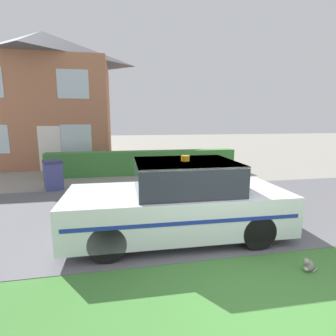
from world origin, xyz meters
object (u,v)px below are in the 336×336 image
(cat, at_px, (308,265))
(house_left, at_px, (47,98))
(police_car, at_px, (179,201))
(wheelie_bin, at_px, (53,175))

(cat, distance_m, house_left, 14.65)
(police_car, xyz_separation_m, cat, (1.71, -1.66, -0.64))
(police_car, bearing_deg, wheelie_bin, -51.60)
(house_left, height_order, wheelie_bin, house_left)
(house_left, bearing_deg, police_car, -65.81)
(house_left, bearing_deg, wheelie_bin, -76.79)
(police_car, height_order, cat, police_car)
(cat, xyz_separation_m, house_left, (-6.62, 12.60, 3.46))
(police_car, height_order, house_left, house_left)
(police_car, relative_size, wheelie_bin, 4.36)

